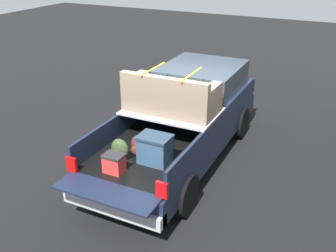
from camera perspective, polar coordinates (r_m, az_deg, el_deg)
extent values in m
plane|color=black|center=(8.97, 1.69, -4.90)|extent=(40.00, 40.00, 0.00)
cube|color=#162138|center=(8.68, 1.74, -1.40)|extent=(5.50, 1.92, 0.48)
cube|color=black|center=(7.61, -1.99, -3.30)|extent=(2.80, 1.80, 0.04)
cube|color=#162138|center=(7.94, -7.96, -0.40)|extent=(2.80, 0.06, 0.50)
cube|color=#162138|center=(7.16, 4.59, -3.23)|extent=(2.80, 0.06, 0.50)
cube|color=#162138|center=(8.62, 2.25, 1.96)|extent=(0.06, 1.80, 0.50)
cube|color=#162138|center=(6.40, -9.11, -9.70)|extent=(0.55, 1.80, 0.04)
cube|color=#B2B2B7|center=(8.01, 0.55, 2.23)|extent=(1.25, 1.92, 0.04)
cube|color=#162138|center=(9.63, 5.11, 4.44)|extent=(2.30, 1.92, 0.50)
cube|color=#2D3842|center=(9.37, 5.01, 7.28)|extent=(1.94, 1.76, 0.56)
cube|color=#162138|center=(10.85, 7.71, 6.38)|extent=(0.40, 1.82, 0.38)
cube|color=#B2B2B7|center=(6.72, -8.13, -11.67)|extent=(0.24, 1.92, 0.24)
cube|color=red|center=(6.96, -14.02, -5.54)|extent=(0.06, 0.20, 0.28)
cube|color=red|center=(6.10, -0.91, -9.43)|extent=(0.06, 0.20, 0.28)
cylinder|color=black|center=(10.55, 1.31, 2.29)|extent=(0.79, 0.30, 0.79)
cylinder|color=black|center=(10.01, 10.49, 0.54)|extent=(0.79, 0.30, 0.79)
cylinder|color=black|center=(7.86, -9.56, -6.69)|extent=(0.79, 0.30, 0.79)
cylinder|color=black|center=(7.11, 2.34, -10.07)|extent=(0.79, 0.30, 0.79)
cube|color=#335170|center=(6.98, -1.96, -3.63)|extent=(0.40, 0.55, 0.49)
cube|color=#23394E|center=(6.86, -1.99, -1.67)|extent=(0.44, 0.59, 0.05)
ellipsoid|color=maroon|center=(7.24, -4.26, -2.88)|extent=(0.20, 0.34, 0.41)
ellipsoid|color=maroon|center=(7.19, -4.68, -3.69)|extent=(0.09, 0.24, 0.18)
ellipsoid|color=#384728|center=(7.14, -7.09, -3.43)|extent=(0.20, 0.35, 0.42)
ellipsoid|color=#384728|center=(7.09, -7.54, -4.25)|extent=(0.09, 0.25, 0.18)
cube|color=red|center=(6.81, -7.95, -5.60)|extent=(0.26, 0.34, 0.30)
cube|color=#262628|center=(6.72, -8.04, -4.36)|extent=(0.28, 0.36, 0.04)
cube|color=#84705B|center=(7.93, 0.56, 3.76)|extent=(0.91, 1.87, 0.42)
cube|color=#84705B|center=(7.47, -0.67, 5.74)|extent=(0.16, 1.87, 0.40)
cube|color=#84705B|center=(8.23, -4.58, 6.87)|extent=(0.67, 0.20, 0.22)
cube|color=#84705B|center=(7.56, 6.48, 5.10)|extent=(0.67, 0.20, 0.22)
cube|color=yellow|center=(7.90, -2.21, 8.43)|extent=(1.01, 0.03, 0.02)
cube|color=yellow|center=(7.56, 3.48, 7.62)|extent=(1.01, 0.03, 0.02)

